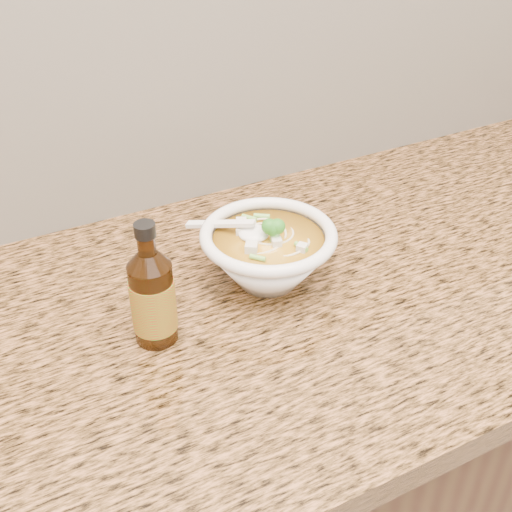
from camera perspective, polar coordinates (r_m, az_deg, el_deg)
name	(u,v)px	position (r m, az deg, el deg)	size (l,w,h in m)	color
counter_slab	(198,326)	(0.91, -5.15, -6.18)	(4.00, 0.68, 0.04)	#A0653A
soup_bowl	(268,255)	(0.93, 1.09, 0.09)	(0.20, 0.20, 0.11)	white
hot_sauce_bottle	(153,297)	(0.83, -9.17, -3.66)	(0.08, 0.08, 0.18)	#361B07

